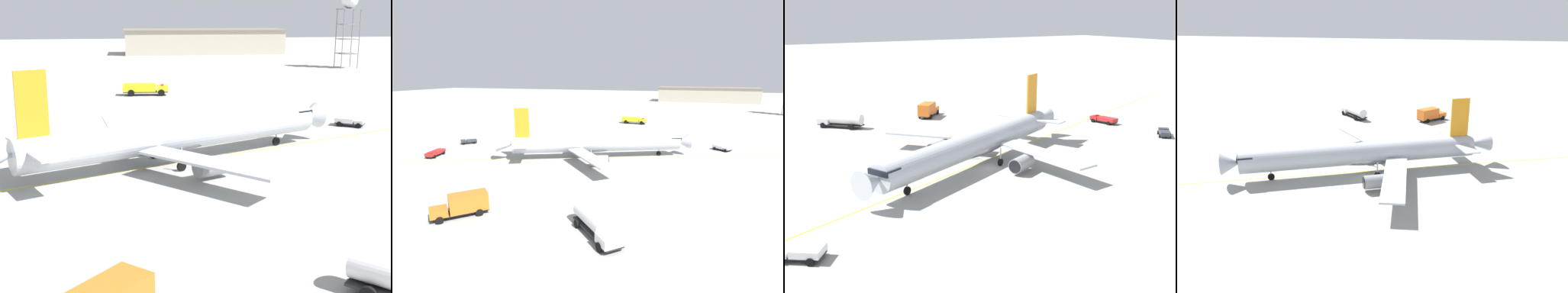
% 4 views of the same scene
% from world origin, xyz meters
% --- Properties ---
extents(ground_plane, '(600.00, 600.00, 0.00)m').
position_xyz_m(ground_plane, '(0.00, 0.00, 0.00)').
color(ground_plane, '#9E9E99').
extents(airliner_main, '(33.56, 42.68, 11.83)m').
position_xyz_m(airliner_main, '(-1.64, -0.17, 3.19)').
color(airliner_main, '#B2B7C1').
rests_on(airliner_main, ground_plane).
extents(pushback_tug_truck, '(4.40, 4.83, 1.30)m').
position_xyz_m(pushback_tug_truck, '(15.00, -29.25, 0.80)').
color(pushback_tug_truck, '#232326').
rests_on(pushback_tug_truck, ground_plane).
extents(fuel_tanker_truck, '(8.29, 8.09, 2.87)m').
position_xyz_m(fuel_tanker_truck, '(-36.12, -10.40, 1.57)').
color(fuel_tanker_truck, '#232326').
rests_on(fuel_tanker_truck, ground_plane).
extents(ops_pickup_truck, '(5.80, 3.08, 1.41)m').
position_xyz_m(ops_pickup_truck, '(-12.21, 36.61, 0.81)').
color(ops_pickup_truck, '#232326').
rests_on(ops_pickup_truck, ground_plane).
extents(baggage_truck_truck, '(4.20, 4.20, 1.22)m').
position_xyz_m(baggage_truck_truck, '(1.62, 38.08, 0.72)').
color(baggage_truck_truck, '#232326').
rests_on(baggage_truck_truck, ground_plane).
extents(catering_truck_truck, '(7.15, 6.99, 3.10)m').
position_xyz_m(catering_truck_truck, '(-36.61, 8.46, 1.66)').
color(catering_truck_truck, '#232326').
rests_on(catering_truck_truck, ground_plane).
extents(taxiway_centreline, '(55.89, 139.40, 0.01)m').
position_xyz_m(taxiway_centreline, '(-3.60, 4.35, 0.00)').
color(taxiway_centreline, yellow).
rests_on(taxiway_centreline, ground_plane).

